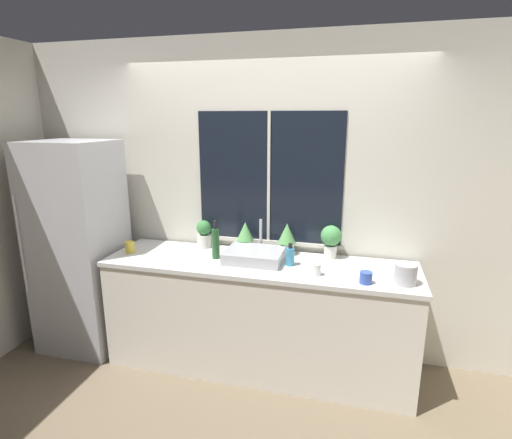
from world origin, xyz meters
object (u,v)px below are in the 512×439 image
(sink, at_px, (255,255))
(soap_bottle, at_px, (290,256))
(refrigerator, at_px, (79,247))
(bottle_tall, at_px, (216,243))
(mug_white, at_px, (316,270))
(potted_plant_center_left, at_px, (245,235))
(mug_blue, at_px, (366,278))
(mug_yellow, at_px, (130,247))
(potted_plant_center_right, at_px, (287,237))
(kettle, at_px, (406,273))
(potted_plant_far_right, at_px, (331,239))
(potted_plant_far_left, at_px, (204,234))

(sink, bearing_deg, soap_bottle, -5.72)
(refrigerator, relative_size, bottle_tall, 5.84)
(soap_bottle, relative_size, mug_white, 2.04)
(potted_plant_center_left, distance_m, mug_blue, 1.11)
(refrigerator, xyz_separation_m, sink, (1.59, 0.07, 0.04))
(soap_bottle, xyz_separation_m, mug_yellow, (-1.38, -0.04, -0.03))
(bottle_tall, bearing_deg, potted_plant_center_right, 24.55)
(refrigerator, distance_m, potted_plant_center_left, 1.48)
(kettle, bearing_deg, mug_yellow, 177.09)
(potted_plant_far_right, bearing_deg, refrigerator, -172.23)
(soap_bottle, height_order, mug_yellow, soap_bottle)
(soap_bottle, height_order, kettle, soap_bottle)
(mug_white, bearing_deg, bottle_tall, 169.12)
(sink, relative_size, potted_plant_far_right, 1.67)
(mug_yellow, xyz_separation_m, kettle, (2.21, -0.11, 0.03))
(potted_plant_far_left, bearing_deg, potted_plant_center_left, 0.00)
(potted_plant_far_right, height_order, mug_blue, potted_plant_far_right)
(refrigerator, height_order, sink, refrigerator)
(soap_bottle, height_order, mug_white, soap_bottle)
(potted_plant_far_right, relative_size, soap_bottle, 1.52)
(potted_plant_far_left, distance_m, potted_plant_center_right, 0.74)
(bottle_tall, bearing_deg, potted_plant_far_left, 129.03)
(potted_plant_far_left, xyz_separation_m, mug_yellow, (-0.56, -0.30, -0.08))
(mug_blue, bearing_deg, mug_white, 170.36)
(sink, xyz_separation_m, potted_plant_center_right, (0.22, 0.22, 0.10))
(mug_blue, relative_size, mug_yellow, 0.92)
(potted_plant_center_left, relative_size, potted_plant_far_right, 0.93)
(sink, height_order, mug_blue, sink)
(refrigerator, distance_m, mug_blue, 2.46)
(refrigerator, bearing_deg, potted_plant_center_left, 11.57)
(potted_plant_center_left, bearing_deg, potted_plant_far_left, 180.00)
(sink, height_order, soap_bottle, sink)
(potted_plant_far_left, relative_size, potted_plant_center_right, 0.91)
(sink, height_order, potted_plant_far_left, sink)
(bottle_tall, distance_m, mug_yellow, 0.77)
(potted_plant_far_left, height_order, mug_yellow, potted_plant_far_left)
(sink, relative_size, potted_plant_far_left, 1.88)
(refrigerator, distance_m, potted_plant_far_left, 1.12)
(sink, bearing_deg, potted_plant_far_left, 156.75)
(potted_plant_far_right, xyz_separation_m, kettle, (0.54, -0.41, -0.08))
(refrigerator, bearing_deg, potted_plant_center_right, 9.30)
(mug_yellow, bearing_deg, kettle, -2.91)
(refrigerator, xyz_separation_m, potted_plant_far_left, (1.07, 0.30, 0.12))
(potted_plant_center_left, bearing_deg, bottle_tall, -125.93)
(sink, distance_m, mug_yellow, 1.08)
(potted_plant_center_right, bearing_deg, mug_yellow, -167.22)
(sink, relative_size, kettle, 2.82)
(potted_plant_far_left, height_order, potted_plant_center_right, potted_plant_center_right)
(potted_plant_far_right, height_order, kettle, potted_plant_far_right)
(mug_yellow, height_order, kettle, kettle)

